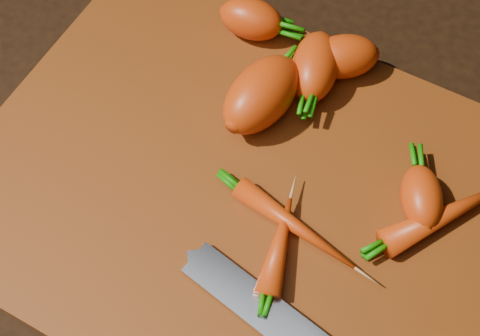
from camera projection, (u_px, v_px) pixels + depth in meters
The scene contains 12 objects.
ground at pixel (235, 193), 0.64m from camera, with size 2.00×2.00×0.01m, color black.
cutting_board at pixel (235, 188), 0.63m from camera, with size 0.50×0.40×0.01m, color #7D350C.
carrot_0 at pixel (251, 19), 0.70m from camera, with size 0.07×0.04×0.04m, color #C2380A.
carrot_1 at pixel (315, 67), 0.67m from camera, with size 0.08×0.05×0.05m, color #C2380A.
carrot_2 at pixel (262, 94), 0.64m from camera, with size 0.10×0.06×0.06m, color #C2380A.
carrot_3 at pixel (343, 57), 0.67m from camera, with size 0.07×0.05×0.05m, color #C2380A.
carrot_4 at pixel (248, 20), 0.70m from camera, with size 0.05×0.04×0.04m, color #C2380A.
carrot_5 at pixel (421, 197), 0.60m from camera, with size 0.06×0.04×0.04m, color #C2380A.
carrot_6 at pixel (446, 214), 0.60m from camera, with size 0.13×0.03×0.03m, color #C2380A.
carrot_7 at pixel (295, 226), 0.60m from camera, with size 0.13×0.02×0.02m, color #C2380A.
carrot_8 at pixel (279, 245), 0.59m from camera, with size 0.09×0.02×0.02m, color #C2380A.
knife at pixel (296, 335), 0.55m from camera, with size 0.30×0.08×0.02m.
Camera 1 is at (0.14, -0.25, 0.57)m, focal length 50.00 mm.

